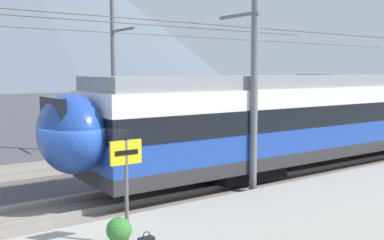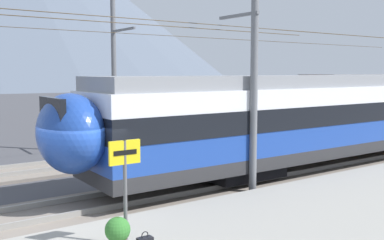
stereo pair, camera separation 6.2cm
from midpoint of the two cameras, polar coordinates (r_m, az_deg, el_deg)
ground_plane at (r=12.54m, az=-14.81°, el=-12.59°), size 400.00×400.00×0.00m
track_near at (r=13.29m, az=-16.13°, el=-11.24°), size 120.00×3.00×0.28m
track_far at (r=18.84m, az=-22.09°, el=-6.32°), size 120.00×3.00×0.28m
train_near_platform at (r=22.29m, az=21.97°, el=1.16°), size 30.23×3.01×4.27m
catenary_mast_mid at (r=14.37m, az=7.55°, el=6.47°), size 38.19×1.87×7.88m
catenary_mast_far_side at (r=21.99m, az=-9.88°, el=6.16°), size 38.19×2.34×7.71m
platform_sign at (r=9.41m, az=-8.56°, el=-6.12°), size 0.70×0.08×2.21m
potted_plant_platform_edge at (r=9.44m, az=-9.45°, el=-13.85°), size 0.52×0.52×0.70m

